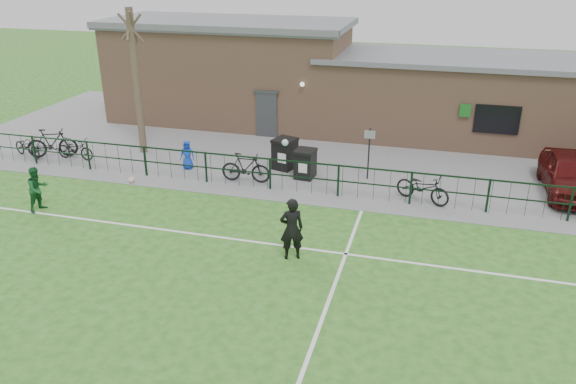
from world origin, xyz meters
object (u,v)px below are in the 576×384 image
(bicycle_c, at_px, (75,149))
(spectator_child, at_px, (187,155))
(bicycle_b, at_px, (52,143))
(bicycle_d, at_px, (246,168))
(bicycle_e, at_px, (423,187))
(bicycle_a, at_px, (27,146))
(wheelie_bin_left, at_px, (285,155))
(car_maroon, at_px, (570,174))
(wheelie_bin_right, at_px, (305,165))
(ball_ground, at_px, (131,180))
(bare_tree, at_px, (137,83))
(outfield_player, at_px, (38,189))
(sign_post, at_px, (369,154))

(bicycle_c, distance_m, spectator_child, 4.98)
(bicycle_b, xyz_separation_m, spectator_child, (6.04, 0.23, -0.04))
(bicycle_d, height_order, spectator_child, spectator_child)
(bicycle_e, bearing_deg, bicycle_a, 113.14)
(wheelie_bin_left, distance_m, car_maroon, 10.43)
(wheelie_bin_right, bearing_deg, ball_ground, -154.58)
(bicycle_a, bearing_deg, bicycle_b, -57.27)
(bicycle_d, distance_m, bicycle_e, 6.47)
(bare_tree, distance_m, wheelie_bin_right, 7.93)
(car_maroon, height_order, outfield_player, outfield_player)
(car_maroon, height_order, ball_ground, car_maroon)
(bicycle_a, relative_size, bicycle_b, 0.84)
(sign_post, bearing_deg, bicycle_a, -174.78)
(bicycle_c, bearing_deg, car_maroon, -83.30)
(bicycle_b, height_order, bicycle_e, bicycle_b)
(bicycle_b, distance_m, bicycle_d, 8.75)
(bicycle_a, distance_m, bicycle_e, 16.27)
(wheelie_bin_right, height_order, spectator_child, spectator_child)
(bicycle_b, distance_m, outfield_player, 5.47)
(bicycle_c, height_order, outfield_player, outfield_player)
(wheelie_bin_left, height_order, bicycle_b, bicycle_b)
(bicycle_a, bearing_deg, outfield_player, -118.11)
(bare_tree, bearing_deg, bicycle_c, -144.50)
(sign_post, height_order, bicycle_a, sign_post)
(bicycle_a, height_order, bicycle_e, bicycle_e)
(bicycle_c, height_order, ball_ground, bicycle_c)
(wheelie_bin_left, xyz_separation_m, outfield_player, (-6.84, -5.94, 0.17))
(sign_post, bearing_deg, wheelie_bin_right, -167.81)
(wheelie_bin_right, xyz_separation_m, car_maroon, (9.40, 1.04, 0.20))
(bicycle_e, distance_m, spectator_child, 9.20)
(bare_tree, bearing_deg, bicycle_d, -21.05)
(bare_tree, height_order, wheelie_bin_left, bare_tree)
(bare_tree, height_order, bicycle_d, bare_tree)
(spectator_child, distance_m, outfield_player, 5.79)
(spectator_child, bearing_deg, bicycle_b, 169.63)
(spectator_child, xyz_separation_m, ball_ground, (-1.43, -1.92, -0.48))
(wheelie_bin_left, distance_m, wheelie_bin_right, 1.28)
(car_maroon, distance_m, bicycle_b, 20.24)
(wheelie_bin_left, height_order, sign_post, sign_post)
(bicycle_a, bearing_deg, sign_post, -65.06)
(bicycle_d, xyz_separation_m, spectator_child, (-2.70, 0.71, 0.01))
(wheelie_bin_right, relative_size, bicycle_d, 0.55)
(wheelie_bin_left, xyz_separation_m, wheelie_bin_right, (1.02, -0.76, -0.05))
(bicycle_b, relative_size, bicycle_d, 1.09)
(bicycle_c, xyz_separation_m, outfield_player, (1.84, -4.64, 0.30))
(bicycle_b, bearing_deg, wheelie_bin_left, -106.13)
(car_maroon, bearing_deg, wheelie_bin_left, -179.48)
(wheelie_bin_right, bearing_deg, bicycle_d, -147.93)
(sign_post, bearing_deg, bare_tree, 176.69)
(bicycle_c, relative_size, spectator_child, 1.47)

